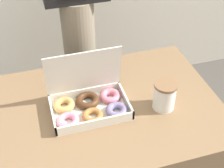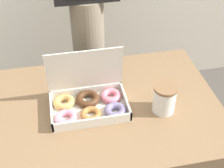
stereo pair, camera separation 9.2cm
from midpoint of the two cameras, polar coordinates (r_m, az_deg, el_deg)
table at (r=1.65m, az=-0.37°, el=-13.23°), size 1.08×0.73×0.72m
donut_box at (r=1.36m, az=-2.33°, el=-3.20°), size 0.34×0.23×0.26m
coffee_cup at (r=1.35m, az=11.49°, el=-2.71°), size 0.10×0.10×0.13m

